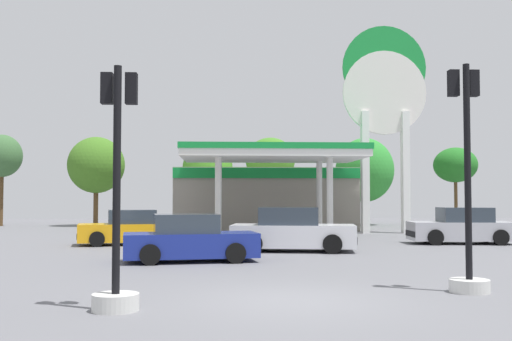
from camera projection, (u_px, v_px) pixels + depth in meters
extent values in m
plane|color=slate|center=(291.00, 300.00, 11.80)|extent=(90.00, 90.00, 0.00)
cube|color=gray|center=(263.00, 199.00, 38.47)|extent=(10.95, 6.69, 3.77)
cube|color=#148C38|center=(267.00, 173.00, 35.15)|extent=(10.95, 0.12, 0.60)
cube|color=white|center=(272.00, 156.00, 31.88)|extent=(9.31, 6.13, 0.35)
cube|color=#148C38|center=(272.00, 150.00, 31.89)|extent=(9.41, 6.23, 0.30)
cylinder|color=silver|center=(218.00, 197.00, 29.95)|extent=(0.32, 0.32, 3.99)
cylinder|color=silver|center=(330.00, 197.00, 30.25)|extent=(0.32, 0.32, 3.99)
cylinder|color=silver|center=(219.00, 197.00, 33.32)|extent=(0.32, 0.32, 3.99)
cylinder|color=silver|center=(319.00, 197.00, 33.61)|extent=(0.32, 0.32, 3.99)
cube|color=#4C4C51|center=(272.00, 225.00, 31.72)|extent=(0.90, 0.60, 1.10)
cube|color=white|center=(365.00, 172.00, 33.80)|extent=(0.40, 0.56, 6.83)
cube|color=white|center=(405.00, 172.00, 33.92)|extent=(0.40, 0.56, 6.83)
cylinder|color=white|center=(384.00, 93.00, 34.06)|extent=(4.74, 0.22, 4.74)
cylinder|color=#198C38|center=(384.00, 68.00, 34.14)|extent=(4.74, 0.22, 4.74)
cube|color=white|center=(384.00, 80.00, 34.15)|extent=(4.36, 0.08, 0.85)
cylinder|color=black|center=(435.00, 237.00, 25.23)|extent=(0.68, 0.28, 0.66)
cylinder|color=black|center=(424.00, 235.00, 27.02)|extent=(0.68, 0.28, 0.66)
cylinder|color=black|center=(501.00, 237.00, 25.17)|extent=(0.68, 0.28, 0.66)
cylinder|color=black|center=(485.00, 235.00, 26.96)|extent=(0.68, 0.28, 0.66)
cube|color=#B2B2BA|center=(461.00, 231.00, 26.11)|extent=(4.49, 2.15, 0.79)
cube|color=#2D3842|center=(465.00, 215.00, 26.13)|extent=(2.19, 1.77, 0.66)
cube|color=black|center=(411.00, 234.00, 26.15)|extent=(0.25, 1.74, 0.25)
cylinder|color=black|center=(97.00, 239.00, 24.43)|extent=(0.66, 0.33, 0.63)
cylinder|color=black|center=(97.00, 236.00, 26.06)|extent=(0.66, 0.33, 0.63)
cylinder|color=black|center=(160.00, 238.00, 25.06)|extent=(0.66, 0.33, 0.63)
cylinder|color=black|center=(157.00, 236.00, 26.69)|extent=(0.66, 0.33, 0.63)
cube|color=orange|center=(128.00, 232.00, 25.57)|extent=(4.37, 2.50, 0.74)
cube|color=#2D3842|center=(132.00, 217.00, 25.64)|extent=(2.22, 1.88, 0.63)
cube|color=black|center=(79.00, 236.00, 25.07)|extent=(0.44, 1.63, 0.24)
cylinder|color=black|center=(331.00, 240.00, 23.28)|extent=(0.72, 0.34, 0.69)
cylinder|color=black|center=(332.00, 244.00, 21.42)|extent=(0.72, 0.34, 0.69)
cylinder|color=black|center=(258.00, 240.00, 23.53)|extent=(0.72, 0.34, 0.69)
cylinder|color=black|center=(253.00, 244.00, 21.68)|extent=(0.72, 0.34, 0.69)
cube|color=silver|center=(293.00, 236.00, 22.49)|extent=(4.78, 2.54, 0.82)
cube|color=#2D3842|center=(289.00, 216.00, 22.53)|extent=(2.39, 1.99, 0.69)
cube|color=black|center=(354.00, 239.00, 22.28)|extent=(0.39, 1.81, 0.26)
cylinder|color=black|center=(227.00, 248.00, 19.99)|extent=(0.65, 0.31, 0.63)
cylinder|color=black|center=(236.00, 253.00, 18.34)|extent=(0.65, 0.31, 0.63)
cylinder|color=black|center=(148.00, 250.00, 19.47)|extent=(0.65, 0.31, 0.63)
cylinder|color=black|center=(150.00, 255.00, 17.82)|extent=(0.65, 0.31, 0.63)
cube|color=navy|center=(191.00, 245.00, 18.91)|extent=(4.34, 2.34, 0.75)
cube|color=#2D3842|center=(186.00, 224.00, 18.91)|extent=(2.18, 1.81, 0.63)
cube|color=black|center=(254.00, 247.00, 19.32)|extent=(0.37, 1.64, 0.24)
cylinder|color=silver|center=(469.00, 286.00, 12.76)|extent=(0.84, 0.84, 0.28)
cylinder|color=black|center=(468.00, 171.00, 12.87)|extent=(0.14, 0.14, 4.59)
cube|color=black|center=(453.00, 83.00, 13.10)|extent=(0.21, 0.20, 0.57)
sphere|color=red|center=(451.00, 76.00, 13.23)|extent=(0.15, 0.15, 0.15)
sphere|color=#D89E0C|center=(451.00, 84.00, 13.22)|extent=(0.15, 0.15, 0.15)
sphere|color=green|center=(451.00, 92.00, 13.21)|extent=(0.15, 0.15, 0.15)
cube|color=black|center=(473.00, 83.00, 13.12)|extent=(0.21, 0.20, 0.57)
sphere|color=red|center=(471.00, 76.00, 13.25)|extent=(0.15, 0.15, 0.15)
sphere|color=#D89E0C|center=(471.00, 84.00, 13.24)|extent=(0.15, 0.15, 0.15)
sphere|color=green|center=(471.00, 93.00, 13.24)|extent=(0.15, 0.15, 0.15)
cylinder|color=silver|center=(116.00, 302.00, 10.69)|extent=(0.83, 0.83, 0.30)
cylinder|color=black|center=(117.00, 179.00, 10.79)|extent=(0.14, 0.14, 4.07)
cube|color=black|center=(107.00, 88.00, 11.01)|extent=(0.21, 0.20, 0.57)
sphere|color=red|center=(108.00, 80.00, 11.14)|extent=(0.15, 0.15, 0.15)
sphere|color=#D89E0C|center=(108.00, 90.00, 11.13)|extent=(0.15, 0.15, 0.15)
sphere|color=green|center=(108.00, 99.00, 11.12)|extent=(0.15, 0.15, 0.15)
cube|color=black|center=(131.00, 89.00, 11.03)|extent=(0.21, 0.20, 0.57)
sphere|color=red|center=(133.00, 80.00, 11.16)|extent=(0.15, 0.15, 0.15)
sphere|color=#D89E0C|center=(132.00, 90.00, 11.15)|extent=(0.15, 0.15, 0.15)
sphere|color=green|center=(132.00, 100.00, 11.14)|extent=(0.15, 0.15, 0.15)
cylinder|color=brown|center=(1.00, 198.00, 42.13)|extent=(0.33, 0.33, 3.85)
ellipsoid|color=#3C6538|center=(2.00, 156.00, 42.26)|extent=(2.81, 2.81, 2.98)
cylinder|color=brown|center=(96.00, 206.00, 42.08)|extent=(0.33, 0.33, 2.78)
ellipsoid|color=#407421|center=(96.00, 165.00, 42.20)|extent=(3.93, 3.93, 3.93)
cylinder|color=brown|center=(208.00, 207.00, 41.23)|extent=(0.32, 0.32, 2.73)
ellipsoid|color=#458F27|center=(208.00, 168.00, 41.35)|extent=(3.43, 3.43, 3.32)
cylinder|color=brown|center=(270.00, 203.00, 41.21)|extent=(0.38, 0.38, 3.28)
ellipsoid|color=#418025|center=(270.00, 160.00, 41.34)|extent=(3.39, 3.39, 3.08)
cylinder|color=brown|center=(365.00, 208.00, 43.64)|extent=(0.25, 0.25, 2.40)
ellipsoid|color=#2F8D33|center=(365.00, 170.00, 43.76)|extent=(4.21, 4.21, 4.62)
cylinder|color=brown|center=(456.00, 203.00, 43.91)|extent=(0.24, 0.24, 3.18)
ellipsoid|color=#226D22|center=(455.00, 165.00, 44.04)|extent=(3.15, 3.15, 2.55)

